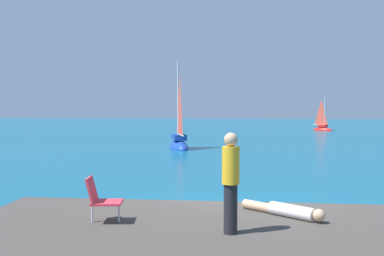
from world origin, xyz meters
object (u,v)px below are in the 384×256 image
object	(u,v)px
beach_chair	(100,197)
sailboat_far	(322,128)
person_sunbather	(286,210)
person_standing	(231,180)
sailboat_near	(179,143)

from	to	relation	value
beach_chair	sailboat_far	bearing A→B (deg)	68.03
person_sunbather	person_standing	xyz separation A→B (m)	(-1.01, -1.23, 0.75)
sailboat_near	sailboat_far	xyz separation A→B (m)	(12.72, 21.44, -0.10)
person_standing	sailboat_far	bearing A→B (deg)	163.74
person_sunbather	person_standing	distance (m)	1.76
beach_chair	sailboat_near	bearing A→B (deg)	86.58
sailboat_far	person_sunbather	world-z (taller)	sailboat_far
sailboat_near	person_sunbather	bearing A→B (deg)	175.86
sailboat_far	person_sunbather	distance (m)	42.17
sailboat_far	beach_chair	bearing A→B (deg)	-67.25
sailboat_near	beach_chair	bearing A→B (deg)	166.47
person_sunbather	beach_chair	bearing A→B (deg)	52.45
person_sunbather	person_standing	bearing A→B (deg)	90.73
person_sunbather	beach_chair	world-z (taller)	beach_chair
sailboat_far	person_standing	distance (m)	43.60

